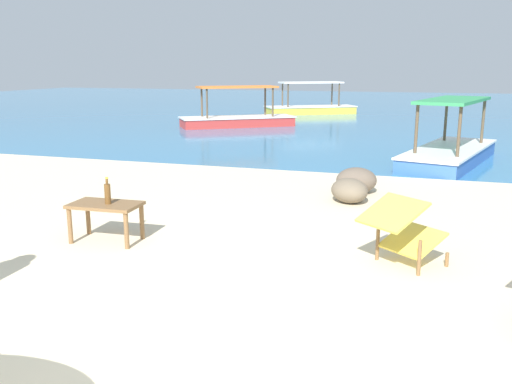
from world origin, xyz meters
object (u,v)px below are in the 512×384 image
low_bench_table (106,210)px  boat_blue (450,150)px  bottle (108,193)px  boat_yellow (310,107)px  deck_chair_far (403,228)px  boat_red (237,118)px

low_bench_table → boat_blue: 7.56m
bottle → boat_yellow: 17.32m
deck_chair_far → boat_yellow: bearing=52.9°
low_bench_table → bottle: size_ratio=2.63×
deck_chair_far → boat_blue: 6.42m
boat_red → deck_chair_far: bearing=81.3°
boat_blue → low_bench_table: bearing=165.2°
low_bench_table → boat_red: boat_red is taller
bottle → boat_blue: boat_blue is taller
boat_red → boat_yellow: bearing=-138.2°
low_bench_table → boat_red: bearing=100.2°
deck_chair_far → low_bench_table: bearing=131.2°
low_bench_table → boat_red: (-2.67, 11.84, -0.11)m
boat_yellow → boat_blue: same height
low_bench_table → deck_chair_far: bearing=0.7°
deck_chair_far → boat_yellow: boat_yellow is taller
deck_chair_far → boat_blue: size_ratio=0.24×
low_bench_table → boat_yellow: boat_yellow is taller
low_bench_table → boat_blue: (3.73, 6.57, -0.11)m
deck_chair_far → boat_blue: boat_blue is taller
deck_chair_far → bottle: bearing=131.4°
bottle → boat_red: bearing=102.9°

